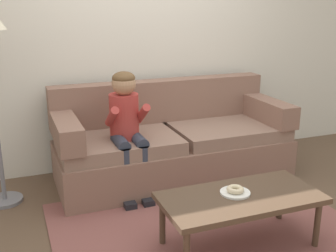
% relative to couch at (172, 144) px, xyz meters
% --- Properties ---
extents(ground, '(10.00, 10.00, 0.00)m').
position_rel_couch_xyz_m(ground, '(-0.14, -0.85, -0.34)').
color(ground, brown).
extents(wall_back, '(8.00, 0.10, 2.80)m').
position_rel_couch_xyz_m(wall_back, '(-0.14, 0.55, 1.06)').
color(wall_back, silver).
rests_on(wall_back, ground).
extents(area_rug, '(2.27, 1.78, 0.01)m').
position_rel_couch_xyz_m(area_rug, '(-0.14, -1.10, -0.33)').
color(area_rug, brown).
rests_on(area_rug, ground).
extents(couch, '(2.23, 0.90, 0.92)m').
position_rel_couch_xyz_m(couch, '(0.00, 0.00, 0.00)').
color(couch, '#846051').
rests_on(couch, ground).
extents(coffee_table, '(1.12, 0.54, 0.39)m').
position_rel_couch_xyz_m(coffee_table, '(-0.02, -1.34, 0.02)').
color(coffee_table, '#4C3828').
rests_on(coffee_table, ground).
extents(person_child, '(0.34, 0.58, 1.10)m').
position_rel_couch_xyz_m(person_child, '(-0.50, -0.20, 0.34)').
color(person_child, '#AD3833').
rests_on(person_child, ground).
extents(plate, '(0.21, 0.21, 0.01)m').
position_rel_couch_xyz_m(plate, '(-0.04, -1.30, 0.07)').
color(plate, white).
rests_on(plate, coffee_table).
extents(donut, '(0.13, 0.13, 0.04)m').
position_rel_couch_xyz_m(donut, '(-0.04, -1.30, 0.09)').
color(donut, beige).
rests_on(donut, plate).
extents(toy_controller, '(0.23, 0.09, 0.05)m').
position_rel_couch_xyz_m(toy_controller, '(0.64, -0.79, -0.31)').
color(toy_controller, '#339E56').
rests_on(toy_controller, ground).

